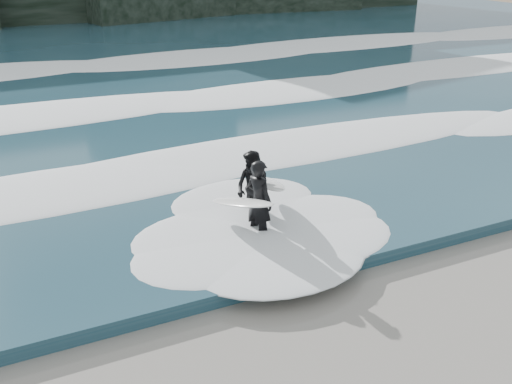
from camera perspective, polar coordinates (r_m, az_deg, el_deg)
sea at (r=34.75m, az=-18.10°, el=12.90°), size 90.00×52.00×0.30m
foam_near at (r=15.67m, az=-7.53°, el=2.47°), size 60.00×3.20×0.20m
foam_mid at (r=22.14m, az=-13.24°, el=8.45°), size 60.00×4.00×0.24m
foam_far at (r=30.80m, az=-17.06°, el=12.32°), size 60.00×4.80×0.30m
surfer_left at (r=12.17m, az=0.01°, el=-0.98°), size 1.25×2.09×1.88m
surfer_right at (r=12.90m, az=-0.17°, el=0.30°), size 1.36×1.96×1.79m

